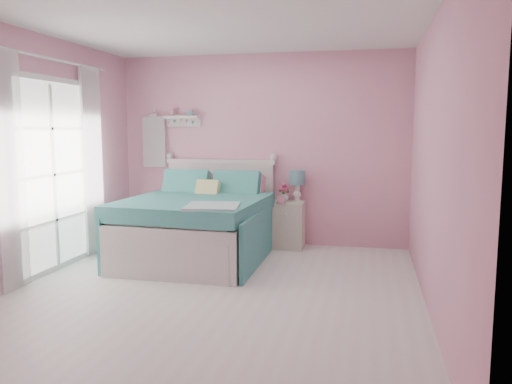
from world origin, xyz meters
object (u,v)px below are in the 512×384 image
at_px(nightstand, 288,225).
at_px(vase, 284,196).
at_px(teacup, 281,200).
at_px(bed, 199,226).
at_px(table_lamp, 297,180).

relative_size(nightstand, vase, 4.55).
relative_size(nightstand, teacup, 5.52).
relative_size(bed, vase, 15.00).
height_order(nightstand, vase, vase).
distance_m(nightstand, teacup, 0.40).
height_order(bed, nightstand, bed).
relative_size(table_lamp, vase, 3.06).
bearing_deg(nightstand, vase, 154.21).
xyz_separation_m(table_lamp, teacup, (-0.18, -0.25, -0.25)).
bearing_deg(nightstand, table_lamp, 34.15).
bearing_deg(vase, bed, -138.94).
bearing_deg(vase, nightstand, -25.79).
bearing_deg(teacup, bed, -146.95).
height_order(table_lamp, vase, table_lamp).
bearing_deg(teacup, nightstand, 70.53).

